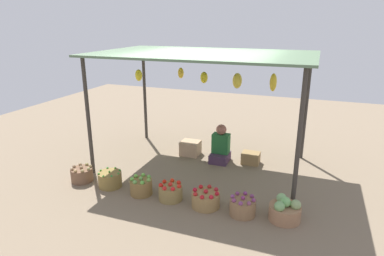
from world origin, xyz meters
TOP-DOWN VIEW (x-y plane):
  - ground_plane at (0.00, 0.00)m, footprint 14.00×14.00m
  - market_stall_structure at (0.01, 0.00)m, footprint 3.96×2.44m
  - vendor_person at (0.28, 0.30)m, footprint 0.36×0.44m
  - basket_potatoes at (-1.79, -1.44)m, footprint 0.39×0.39m
  - basket_green_chilies at (-1.20, -1.44)m, footprint 0.40×0.40m
  - basket_green_apples at (-0.56, -1.49)m, footprint 0.37×0.37m
  - basket_red_tomatoes at (-0.04, -1.48)m, footprint 0.39×0.39m
  - basket_red_apples at (0.56, -1.48)m, footprint 0.44×0.44m
  - basket_purple_onions at (1.15, -1.51)m, footprint 0.39×0.39m
  - basket_cabbages at (1.75, -1.43)m, footprint 0.46×0.46m
  - wooden_crate_near_vendor at (0.89, 0.41)m, footprint 0.35×0.28m
  - wooden_crate_stacked_rear at (-0.42, 0.42)m, footprint 0.39×0.35m

SIDE VIEW (x-z plane):
  - ground_plane at x=0.00m, z-range 0.00..0.00m
  - wooden_crate_near_vendor at x=0.89m, z-range 0.00..0.23m
  - basket_red_apples at x=0.56m, z-range -0.02..0.27m
  - basket_potatoes at x=-1.79m, z-range -0.02..0.28m
  - basket_red_tomatoes at x=-0.04m, z-range -0.02..0.28m
  - basket_green_chilies at x=-1.20m, z-range -0.01..0.28m
  - basket_purple_onions at x=1.15m, z-range -0.02..0.29m
  - basket_green_apples at x=-0.56m, z-range -0.02..0.30m
  - basket_cabbages at x=1.75m, z-range -0.03..0.33m
  - wooden_crate_stacked_rear at x=-0.42m, z-range 0.00..0.30m
  - vendor_person at x=0.28m, z-range -0.09..0.69m
  - market_stall_structure at x=0.01m, z-range 0.96..3.17m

